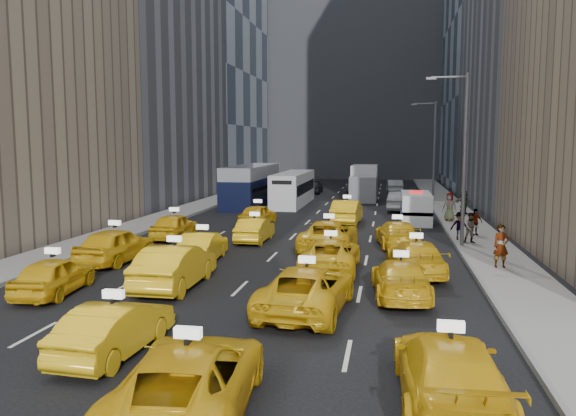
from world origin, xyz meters
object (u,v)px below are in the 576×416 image
object	(u,v)px
taxi_2	(189,380)
box_truck	(364,183)
double_decker	(252,186)
pedestrian_0	(501,246)
taxi_1	(115,328)
nypd_van	(416,208)
city_bus	(293,189)
taxi_3	(449,371)

from	to	relation	value
taxi_2	box_truck	xyz separation A→B (m)	(1.55, 44.17, 0.86)
double_decker	pedestrian_0	world-z (taller)	double_decker
double_decker	box_truck	world-z (taller)	double_decker
taxi_1	nypd_van	size ratio (longest dim) A/B	0.79
city_bus	pedestrian_0	size ratio (longest dim) A/B	6.00
box_truck	double_decker	bearing A→B (deg)	-152.94
taxi_2	taxi_3	size ratio (longest dim) A/B	1.05
taxi_1	pedestrian_0	world-z (taller)	pedestrian_0
nypd_van	city_bus	distance (m)	14.13
taxi_2	city_bus	distance (m)	39.06
taxi_2	box_truck	bearing A→B (deg)	-97.49
nypd_van	box_truck	distance (m)	15.71
taxi_1	nypd_van	distance (m)	27.64
taxi_2	nypd_van	xyz separation A→B (m)	(5.75, 29.04, 0.23)
double_decker	taxi_2	bearing A→B (deg)	-80.42
taxi_1	nypd_van	world-z (taller)	nypd_van
city_bus	box_truck	world-z (taller)	box_truck
taxi_2	taxi_1	bearing A→B (deg)	-48.31
taxi_1	taxi_3	world-z (taller)	taxi_3
pedestrian_0	taxi_2	bearing A→B (deg)	-131.56
city_bus	pedestrian_0	distance (m)	27.49
taxi_1	taxi_3	xyz separation A→B (m)	(8.27, -1.48, 0.06)
taxi_1	taxi_2	bearing A→B (deg)	140.43
taxi_1	pedestrian_0	size ratio (longest dim) A/B	2.25
pedestrian_0	box_truck	bearing A→B (deg)	92.61
taxi_2	city_bus	bearing A→B (deg)	-88.91
taxi_2	taxi_3	world-z (taller)	taxi_2
double_decker	city_bus	world-z (taller)	double_decker
taxi_1	box_truck	xyz separation A→B (m)	(4.62, 41.32, 0.93)
taxi_1	taxi_3	bearing A→B (deg)	173.13
city_bus	double_decker	bearing A→B (deg)	-157.03
taxi_1	taxi_3	distance (m)	8.40
nypd_van	city_bus	bearing A→B (deg)	130.15
pedestrian_0	double_decker	bearing A→B (deg)	114.87
taxi_3	city_bus	world-z (taller)	city_bus
taxi_2	city_bus	xyz separation A→B (m)	(-4.47, 38.80, 0.65)
double_decker	box_truck	distance (m)	11.51
taxi_1	nypd_van	bearing A→B (deg)	-105.36
nypd_van	box_truck	xyz separation A→B (m)	(-4.20, 15.13, 0.63)
taxi_1	box_truck	world-z (taller)	box_truck
taxi_3	double_decker	xyz separation A→B (m)	(-13.21, 36.40, 0.95)
taxi_3	double_decker	size ratio (longest dim) A/B	0.43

